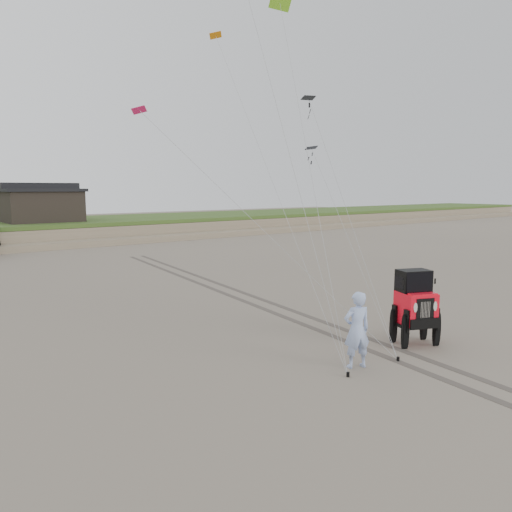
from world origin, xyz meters
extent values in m
plane|color=#6B6054|center=(0.00, 0.00, 0.00)|extent=(160.00, 160.00, 0.00)
cube|color=#7A6B54|center=(0.00, 38.00, 0.70)|extent=(160.00, 12.00, 1.40)
cube|color=#2D4719|center=(0.00, 38.00, 1.55)|extent=(160.00, 12.00, 0.35)
cube|color=#7A6B54|center=(0.00, 31.50, 0.25)|extent=(160.00, 3.50, 0.50)
cube|color=black|center=(2.00, 37.00, 3.03)|extent=(6.00, 5.00, 2.60)
cube|color=black|center=(2.00, 37.00, 4.45)|extent=(6.40, 5.40, 0.25)
cube|color=black|center=(2.00, 37.00, 4.83)|extent=(6.40, 1.20, 0.50)
imported|color=#91A7E0|center=(-0.85, -0.45, 1.00)|extent=(0.86, 0.72, 2.01)
cube|color=black|center=(3.51, 5.66, 6.18)|extent=(0.43, 0.55, 0.18)
cube|color=#8AE628|center=(3.17, 7.19, 11.87)|extent=(0.82, 0.79, 0.56)
cube|color=#D81B59|center=(-2.89, 7.47, 7.23)|extent=(0.55, 0.46, 0.29)
cube|color=black|center=(1.75, 4.08, 7.68)|extent=(0.38, 0.48, 0.25)
cube|color=orange|center=(3.49, 12.19, 11.86)|extent=(0.67, 0.55, 0.34)
cylinder|color=black|center=(-1.53, -0.76, 0.06)|extent=(0.08, 0.08, 0.12)
cylinder|color=black|center=(0.39, -0.86, 0.06)|extent=(0.08, 0.08, 0.12)
cube|color=#4C443D|center=(1.60, 8.00, 0.00)|extent=(4.42, 29.74, 0.01)
cube|color=#4C443D|center=(2.40, 8.00, 0.00)|extent=(4.42, 29.74, 0.01)
camera|label=1|loc=(-10.67, -8.52, 4.61)|focal=35.00mm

